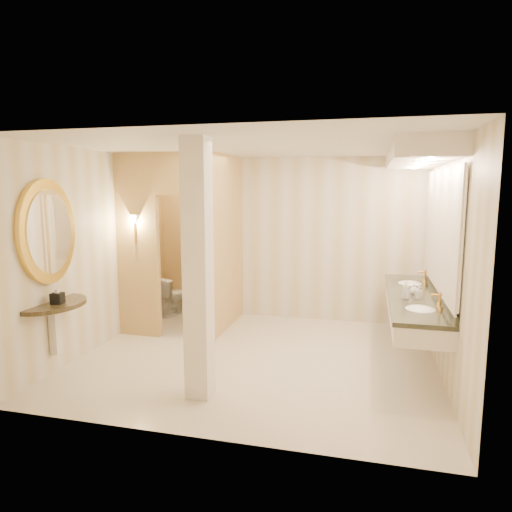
{
  "coord_description": "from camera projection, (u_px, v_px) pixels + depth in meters",
  "views": [
    {
      "loc": [
        1.38,
        -5.53,
        2.19
      ],
      "look_at": [
        -0.06,
        0.2,
        1.32
      ],
      "focal_mm": 32.0,
      "sensor_mm": 36.0,
      "label": 1
    }
  ],
  "objects": [
    {
      "name": "toilet_closet",
      "position": [
        200.0,
        242.0,
        6.95
      ],
      "size": [
        1.5,
        1.55,
        2.7
      ],
      "color": "tan",
      "rests_on": "floor"
    },
    {
      "name": "floor",
      "position": [
        257.0,
        358.0,
        5.96
      ],
      "size": [
        4.5,
        4.5,
        0.0
      ],
      "primitive_type": "plane",
      "color": "beige",
      "rests_on": "ground"
    },
    {
      "name": "wall_left",
      "position": [
        99.0,
        250.0,
        6.3
      ],
      "size": [
        0.02,
        4.0,
        2.7
      ],
      "primitive_type": "cube",
      "color": "beige",
      "rests_on": "floor"
    },
    {
      "name": "ceiling",
      "position": [
        257.0,
        146.0,
        5.56
      ],
      "size": [
        4.5,
        4.5,
        0.0
      ],
      "primitive_type": "plane",
      "rotation": [
        3.14,
        0.0,
        0.0
      ],
      "color": "silver",
      "rests_on": "wall_back"
    },
    {
      "name": "vanity",
      "position": [
        420.0,
        235.0,
        5.6
      ],
      "size": [
        0.75,
        2.82,
        2.09
      ],
      "color": "silver",
      "rests_on": "floor"
    },
    {
      "name": "toilet",
      "position": [
        172.0,
        295.0,
        7.98
      ],
      "size": [
        0.54,
        0.74,
        0.68
      ],
      "primitive_type": "imported",
      "rotation": [
        0.0,
        0.0,
        2.87
      ],
      "color": "white",
      "rests_on": "floor"
    },
    {
      "name": "wall_sconce",
      "position": [
        135.0,
        221.0,
        6.58
      ],
      "size": [
        0.14,
        0.14,
        0.42
      ],
      "color": "#B6853A",
      "rests_on": "toilet_closet"
    },
    {
      "name": "soap_bottle_a",
      "position": [
        419.0,
        293.0,
        5.49
      ],
      "size": [
        0.09,
        0.09,
        0.15
      ],
      "primitive_type": "imported",
      "rotation": [
        0.0,
        0.0,
        0.41
      ],
      "color": "beige",
      "rests_on": "vanity"
    },
    {
      "name": "wall_right",
      "position": [
        447.0,
        263.0,
        5.22
      ],
      "size": [
        0.02,
        4.0,
        2.7
      ],
      "primitive_type": "cube",
      "color": "beige",
      "rests_on": "floor"
    },
    {
      "name": "wall_front",
      "position": [
        199.0,
        289.0,
        3.84
      ],
      "size": [
        4.5,
        0.02,
        2.7
      ],
      "primitive_type": "cube",
      "color": "beige",
      "rests_on": "floor"
    },
    {
      "name": "tissue_box",
      "position": [
        57.0,
        298.0,
        5.26
      ],
      "size": [
        0.14,
        0.14,
        0.13
      ],
      "primitive_type": "cube",
      "rotation": [
        0.0,
        0.0,
        0.15
      ],
      "color": "black",
      "rests_on": "console_shelf"
    },
    {
      "name": "wall_back",
      "position": [
        285.0,
        239.0,
        7.68
      ],
      "size": [
        4.5,
        0.02,
        2.7
      ],
      "primitive_type": "cube",
      "color": "beige",
      "rests_on": "floor"
    },
    {
      "name": "console_shelf",
      "position": [
        49.0,
        263.0,
        5.27
      ],
      "size": [
        0.93,
        0.93,
        1.91
      ],
      "color": "black",
      "rests_on": "floor"
    },
    {
      "name": "soap_bottle_b",
      "position": [
        414.0,
        289.0,
        5.72
      ],
      "size": [
        0.13,
        0.13,
        0.13
      ],
      "primitive_type": "imported",
      "rotation": [
        0.0,
        0.0,
        0.29
      ],
      "color": "silver",
      "rests_on": "vanity"
    },
    {
      "name": "pillar",
      "position": [
        198.0,
        271.0,
        4.68
      ],
      "size": [
        0.26,
        0.26,
        2.7
      ],
      "primitive_type": "cube",
      "color": "silver",
      "rests_on": "floor"
    },
    {
      "name": "soap_bottle_c",
      "position": [
        406.0,
        290.0,
        5.47
      ],
      "size": [
        0.1,
        0.1,
        0.22
      ],
      "primitive_type": "imported",
      "rotation": [
        0.0,
        0.0,
        -0.2
      ],
      "color": "#C6B28C",
      "rests_on": "vanity"
    }
  ]
}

